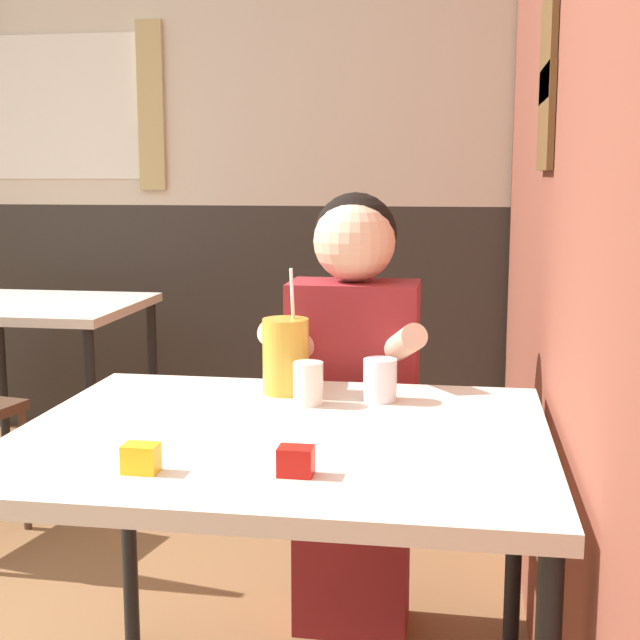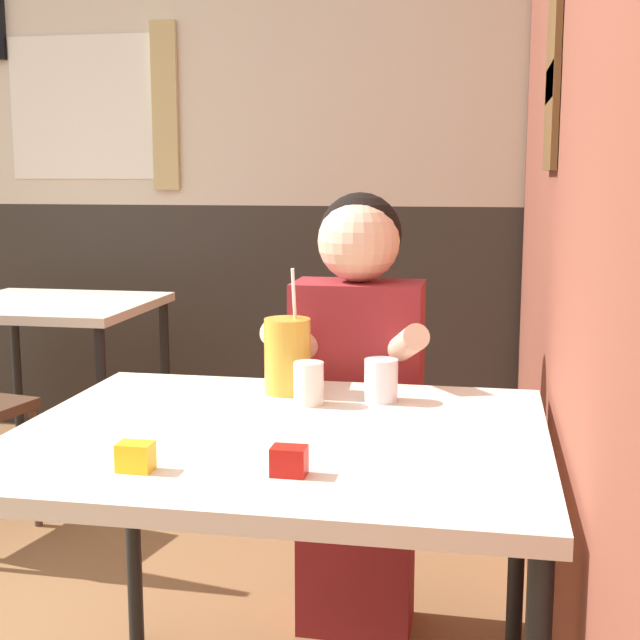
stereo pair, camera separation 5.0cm
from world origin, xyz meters
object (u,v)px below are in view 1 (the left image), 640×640
at_px(main_table, 282,460).
at_px(cocktail_pitcher, 286,356).
at_px(background_table, 39,323).
at_px(person_seated, 353,400).

distance_m(main_table, cocktail_pitcher, 0.35).
relative_size(background_table, cocktail_pitcher, 2.67).
bearing_deg(background_table, cocktail_pitcher, -45.72).
bearing_deg(person_seated, main_table, -96.51).
distance_m(main_table, person_seated, 0.62).
bearing_deg(background_table, main_table, -50.64).
xyz_separation_m(person_seated, cocktail_pitcher, (-0.12, -0.31, 0.18)).
bearing_deg(cocktail_pitcher, person_seated, 68.15).
distance_m(main_table, background_table, 2.09).
distance_m(background_table, person_seated, 1.72).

